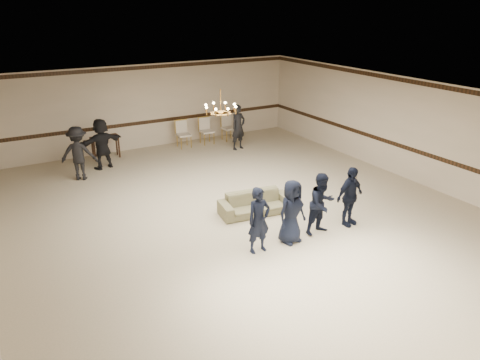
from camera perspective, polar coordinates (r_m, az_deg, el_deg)
The scene contains 16 objects.
room at distance 11.70m, azimuth -0.13°, elevation 2.96°, with size 12.01×14.01×3.21m.
chair_rail at distance 18.04m, azimuth -11.21°, elevation 7.27°, with size 12.00×0.02×0.14m, color black.
crown_molding at distance 17.65m, azimuth -11.71°, elevation 13.81°, with size 12.00×0.02×0.14m, color black.
chandelier at distance 12.22m, azimuth -2.48°, elevation 9.95°, with size 0.94×0.94×0.89m, color #C28C3E, non-canonical shape.
boy_a at distance 10.14m, azimuth 2.40°, elevation -5.13°, with size 0.57×0.37×1.56m, color black.
boy_b at distance 10.60m, azimuth 6.54°, elevation -4.02°, with size 0.76×0.50×1.56m, color black.
boy_c at distance 11.11m, azimuth 10.32°, elevation -2.98°, with size 0.76×0.59×1.56m, color black.
boy_d at distance 11.67m, azimuth 13.74°, elevation -2.04°, with size 0.92×0.38×1.56m, color black.
settee at distance 12.16m, azimuth 2.02°, elevation -2.96°, with size 1.98×0.77×0.58m, color #766F4F.
adult_left at distance 15.19m, azimuth -19.79°, elevation 3.19°, with size 1.13×0.65×1.75m, color black.
adult_mid at distance 16.01m, azimuth -17.12°, elevation 4.42°, with size 1.62×0.52×1.75m, color black.
adult_right at distance 17.39m, azimuth -0.22°, elevation 6.71°, with size 0.64×0.42×1.75m, color black.
banquet_chair_left at distance 17.82m, azimuth -7.13°, elevation 5.74°, with size 0.51×0.51×1.04m, color beige, non-canonical shape.
banquet_chair_mid at distance 18.21m, azimuth -4.22°, elevation 6.20°, with size 0.51×0.51×1.04m, color beige, non-canonical shape.
banquet_chair_right at distance 18.64m, azimuth -1.43°, elevation 6.61°, with size 0.51×0.51×1.04m, color beige, non-canonical shape.
console_table at distance 17.18m, azimuth -16.65°, elevation 4.02°, with size 0.99×0.42×0.83m, color black.
Camera 1 is at (-5.46, -9.65, 5.34)m, focal length 33.67 mm.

